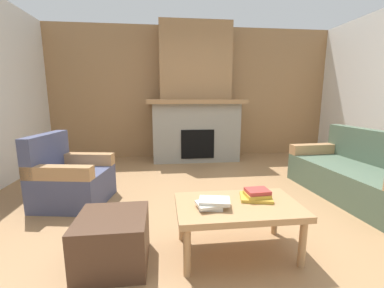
% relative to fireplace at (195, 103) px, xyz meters
% --- Properties ---
extents(ground, '(9.00, 9.00, 0.00)m').
position_rel_fireplace_xyz_m(ground, '(0.00, -2.62, -1.16)').
color(ground, '#9E754C').
extents(wall_back_wood_panel, '(6.00, 0.12, 2.70)m').
position_rel_fireplace_xyz_m(wall_back_wood_panel, '(0.00, 0.38, 0.19)').
color(wall_back_wood_panel, '#997047').
rests_on(wall_back_wood_panel, ground).
extents(fireplace, '(1.90, 0.82, 2.70)m').
position_rel_fireplace_xyz_m(fireplace, '(0.00, 0.00, 0.00)').
color(fireplace, gray).
rests_on(fireplace, ground).
extents(couch, '(0.95, 1.85, 0.85)m').
position_rel_fireplace_xyz_m(couch, '(1.84, -2.31, -0.88)').
color(couch, '#4C604C').
rests_on(couch, ground).
extents(armchair, '(0.88, 0.88, 0.85)m').
position_rel_fireplace_xyz_m(armchair, '(-1.80, -2.06, -0.87)').
color(armchair, '#474C6B').
rests_on(armchair, ground).
extents(coffee_table, '(1.00, 0.60, 0.43)m').
position_rel_fireplace_xyz_m(coffee_table, '(-0.07, -3.28, -0.79)').
color(coffee_table, tan).
rests_on(coffee_table, ground).
extents(ottoman, '(0.52, 0.52, 0.40)m').
position_rel_fireplace_xyz_m(ottoman, '(-1.06, -3.32, -0.96)').
color(ottoman, '#4C3323').
rests_on(ottoman, ground).
extents(book_stack_near_edge, '(0.28, 0.22, 0.07)m').
position_rel_fireplace_xyz_m(book_stack_near_edge, '(-0.29, -3.33, -0.70)').
color(book_stack_near_edge, beige).
rests_on(book_stack_near_edge, coffee_table).
extents(book_stack_center, '(0.30, 0.26, 0.09)m').
position_rel_fireplace_xyz_m(book_stack_center, '(0.11, -3.21, -0.70)').
color(book_stack_center, gold).
rests_on(book_stack_center, coffee_table).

